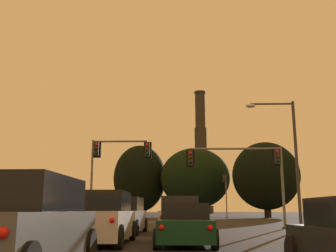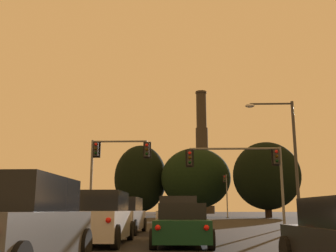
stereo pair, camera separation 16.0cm
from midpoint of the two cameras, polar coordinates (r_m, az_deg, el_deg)
suv_center_lane_front at (r=20.27m, az=1.60°, el=-12.94°), size 2.20×4.94×1.86m
suv_left_lane_second at (r=14.73m, az=-9.98°, el=-13.07°), size 2.16×4.93×1.86m
suv_left_lane_front at (r=21.44m, az=-6.70°, el=-12.82°), size 2.22×4.95×1.86m
suv_left_lane_third at (r=8.43m, az=-21.24°, el=-13.29°), size 2.13×4.92×1.86m
sedan_center_lane_second at (r=14.39m, az=2.18°, el=-14.19°), size 2.00×4.71×1.43m
traffic_light_far_right at (r=63.60m, az=8.25°, el=-9.10°), size 0.78×0.50×6.78m
traffic_light_overhead_left at (r=29.32m, az=-8.37°, el=-4.97°), size 4.56×0.50×6.30m
traffic_light_overhead_right at (r=27.64m, az=11.41°, el=-5.57°), size 6.72×0.50×5.47m
street_lamp at (r=26.81m, az=16.85°, el=-3.16°), size 3.23×0.36×8.31m
smokestack at (r=142.75m, az=4.80°, el=-5.49°), size 8.22×8.22×44.72m
treeline_center_right at (r=76.12m, az=-4.20°, el=-7.58°), size 9.98×8.98×13.52m
treeline_far_right at (r=66.13m, az=13.96°, el=-7.01°), size 10.86×9.77×12.14m
treeline_center_left at (r=72.42m, az=3.89°, el=-7.56°), size 12.67×11.40×12.42m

